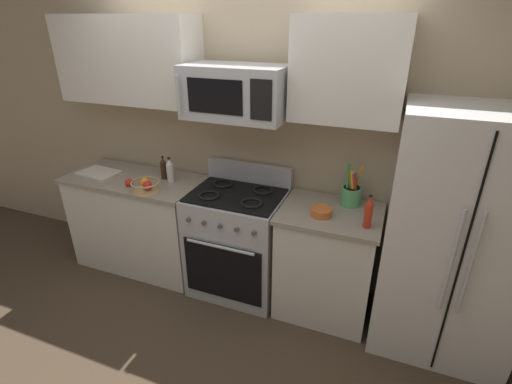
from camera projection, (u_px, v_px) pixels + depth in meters
The scene contains 17 objects.
ground_plane at pixel (205, 336), 2.87m from camera, with size 16.00×16.00×0.00m, color #473828.
wall_back at pixel (253, 136), 3.17m from camera, with size 8.00×0.10×2.60m, color tan.
counter_left at pixel (140, 222), 3.55m from camera, with size 1.25×0.60×0.91m.
range_oven at pixel (238, 241), 3.21m from camera, with size 0.76×0.65×1.09m.
counter_right at pixel (326, 262), 2.97m from camera, with size 0.75×0.60×0.91m.
refrigerator at pixel (454, 239), 2.50m from camera, with size 0.88×0.71×1.75m.
microwave at pixel (236, 92), 2.70m from camera, with size 0.75×0.44×0.38m.
upper_cabinets_left at pixel (128, 60), 3.07m from camera, with size 1.24×0.34×0.68m.
upper_cabinets_right at pixel (349, 70), 2.48m from camera, with size 0.74×0.34×0.68m.
utensil_crock at pixel (351, 194), 2.85m from camera, with size 0.15×0.15×0.33m.
fruit_basket at pixel (146, 186), 3.08m from camera, with size 0.24×0.24×0.11m.
apple_loose at pixel (129, 182), 3.18m from camera, with size 0.07×0.07×0.07m, color red.
cutting_board at pixel (99, 173), 3.44m from camera, with size 0.36×0.25×0.02m, color silver.
bottle_soy at pixel (164, 169), 3.30m from camera, with size 0.05×0.05×0.21m.
bottle_hot_sauce at pixel (368, 213), 2.52m from camera, with size 0.05×0.05×0.25m.
bottle_vinegar at pixel (170, 171), 3.24m from camera, with size 0.06×0.06×0.22m.
prep_bowl at pixel (321, 211), 2.71m from camera, with size 0.16×0.16×0.06m.
Camera 1 is at (1.14, -1.84, 2.22)m, focal length 26.28 mm.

